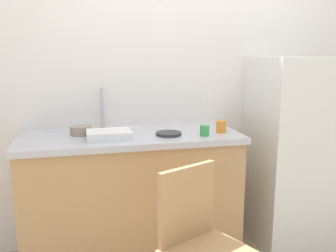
{
  "coord_description": "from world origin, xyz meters",
  "views": [
    {
      "loc": [
        -0.7,
        -1.73,
        1.45
      ],
      "look_at": [
        -0.15,
        0.6,
        0.97
      ],
      "focal_mm": 38.76,
      "sensor_mm": 36.0,
      "label": 1
    }
  ],
  "objects": [
    {
      "name": "dish_tray",
      "position": [
        -0.55,
        0.54,
        0.95
      ],
      "size": [
        0.28,
        0.2,
        0.05
      ],
      "primitive_type": "cube",
      "color": "white",
      "rests_on": "countertop"
    },
    {
      "name": "refrigerator",
      "position": [
        0.83,
        0.66,
        0.72
      ],
      "size": [
        0.56,
        0.58,
        1.43
      ],
      "primitive_type": "cube",
      "color": "silver",
      "rests_on": "ground_plane"
    },
    {
      "name": "chair",
      "position": [
        -0.15,
        -0.15,
        0.5
      ],
      "size": [
        0.53,
        0.53,
        0.89
      ],
      "rotation": [
        0.0,
        0.0,
        0.44
      ],
      "color": "tan",
      "rests_on": "ground_plane"
    },
    {
      "name": "cabinet_base",
      "position": [
        -0.4,
        0.65,
        0.44
      ],
      "size": [
        1.42,
        0.6,
        0.88
      ],
      "primitive_type": "cube",
      "color": "tan",
      "rests_on": "ground_plane"
    },
    {
      "name": "cup_orange",
      "position": [
        0.21,
        0.55,
        0.96
      ],
      "size": [
        0.07,
        0.07,
        0.08
      ],
      "primitive_type": "cylinder",
      "color": "orange",
      "rests_on": "countertop"
    },
    {
      "name": "hotplate",
      "position": [
        -0.15,
        0.54,
        0.93
      ],
      "size": [
        0.17,
        0.17,
        0.02
      ],
      "primitive_type": "cylinder",
      "color": "#2D2D2D",
      "rests_on": "countertop"
    },
    {
      "name": "back_wall",
      "position": [
        0.0,
        1.0,
        1.28
      ],
      "size": [
        4.8,
        0.1,
        2.56
      ],
      "primitive_type": "cube",
      "color": "white",
      "rests_on": "ground_plane"
    },
    {
      "name": "terracotta_bowl",
      "position": [
        -0.72,
        0.69,
        0.95
      ],
      "size": [
        0.14,
        0.14,
        0.06
      ],
      "primitive_type": "cylinder",
      "color": "gray",
      "rests_on": "countertop"
    },
    {
      "name": "cup_green",
      "position": [
        0.07,
        0.47,
        0.96
      ],
      "size": [
        0.06,
        0.06,
        0.07
      ],
      "primitive_type": "cylinder",
      "color": "green",
      "rests_on": "countertop"
    },
    {
      "name": "countertop",
      "position": [
        -0.4,
        0.65,
        0.9
      ],
      "size": [
        1.46,
        0.64,
        0.04
      ],
      "primitive_type": "cube",
      "color": "#B7B7BC",
      "rests_on": "cabinet_base"
    },
    {
      "name": "faucet",
      "position": [
        -0.56,
        0.9,
        1.06
      ],
      "size": [
        0.02,
        0.02,
        0.28
      ],
      "primitive_type": "cylinder",
      "color": "#B7B7BC",
      "rests_on": "countertop"
    }
  ]
}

